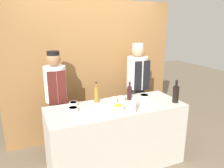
{
  "coord_description": "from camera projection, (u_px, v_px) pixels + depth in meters",
  "views": [
    {
      "loc": [
        -1.18,
        -2.56,
        2.04
      ],
      "look_at": [
        0.0,
        0.15,
        1.2
      ],
      "focal_mm": 35.0,
      "sensor_mm": 36.0,
      "label": 1
    }
  ],
  "objects": [
    {
      "name": "bottle_clear",
      "position": [
        134.0,
        105.0,
        2.77
      ],
      "size": [
        0.07,
        0.07,
        0.27
      ],
      "color": "silver",
      "rests_on": "counter"
    },
    {
      "name": "bottle_vinegar",
      "position": [
        97.0,
        94.0,
        3.14
      ],
      "size": [
        0.07,
        0.07,
        0.3
      ],
      "color": "olive",
      "rests_on": "counter"
    },
    {
      "name": "sauce_bowl_purple",
      "position": [
        74.0,
        104.0,
        3.03
      ],
      "size": [
        0.12,
        0.12,
        0.05
      ],
      "color": "silver",
      "rests_on": "counter"
    },
    {
      "name": "cutting_board",
      "position": [
        95.0,
        112.0,
        2.8
      ],
      "size": [
        0.36,
        0.21,
        0.02
      ],
      "color": "white",
      "rests_on": "counter"
    },
    {
      "name": "bottle_soy",
      "position": [
        176.0,
        94.0,
        3.13
      ],
      "size": [
        0.09,
        0.09,
        0.33
      ],
      "color": "black",
      "rests_on": "counter"
    },
    {
      "name": "chef_left",
      "position": [
        56.0,
        100.0,
        3.33
      ],
      "size": [
        0.32,
        0.32,
        1.64
      ],
      "color": "#28282D",
      "rests_on": "ground_plane"
    },
    {
      "name": "ground_plane",
      "position": [
        116.0,
        163.0,
        3.27
      ],
      "size": [
        14.0,
        14.0,
        0.0
      ],
      "primitive_type": "plane",
      "color": "#756651"
    },
    {
      "name": "sauce_bowl_red",
      "position": [
        73.0,
        109.0,
        2.84
      ],
      "size": [
        0.13,
        0.13,
        0.05
      ],
      "color": "silver",
      "rests_on": "counter"
    },
    {
      "name": "cabinet_wall",
      "position": [
        91.0,
        71.0,
        3.89
      ],
      "size": [
        3.02,
        0.18,
        2.4
      ],
      "color": "olive",
      "rests_on": "ground_plane"
    },
    {
      "name": "cup_cream",
      "position": [
        114.0,
        100.0,
        3.15
      ],
      "size": [
        0.1,
        0.1,
        0.08
      ],
      "color": "silver",
      "rests_on": "counter"
    },
    {
      "name": "sauce_bowl_orange",
      "position": [
        121.0,
        98.0,
        3.24
      ],
      "size": [
        0.12,
        0.12,
        0.05
      ],
      "color": "silver",
      "rests_on": "counter"
    },
    {
      "name": "sauce_bowl_yellow",
      "position": [
        119.0,
        107.0,
        2.9
      ],
      "size": [
        0.15,
        0.15,
        0.06
      ],
      "color": "silver",
      "rests_on": "counter"
    },
    {
      "name": "sauce_bowl_white",
      "position": [
        144.0,
        96.0,
        3.36
      ],
      "size": [
        0.15,
        0.15,
        0.04
      ],
      "color": "silver",
      "rests_on": "counter"
    },
    {
      "name": "chef_right",
      "position": [
        137.0,
        88.0,
        3.87
      ],
      "size": [
        0.36,
        0.36,
        1.7
      ],
      "color": "#28282D",
      "rests_on": "ground_plane"
    },
    {
      "name": "counter",
      "position": [
        116.0,
        136.0,
        3.14
      ],
      "size": [
        1.91,
        0.74,
        0.92
      ],
      "color": "beige",
      "rests_on": "ground_plane"
    },
    {
      "name": "bottle_wine",
      "position": [
        130.0,
        93.0,
        3.25
      ],
      "size": [
        0.07,
        0.07,
        0.27
      ],
      "color": "black",
      "rests_on": "counter"
    }
  ]
}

